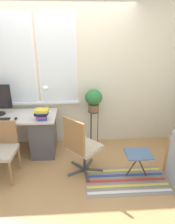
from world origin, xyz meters
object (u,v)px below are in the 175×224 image
object	(u,v)px
plant_stand	(93,117)
potted_plant	(94,99)
desk_lamp	(46,93)
desk_chair_wooden	(1,148)
mouse	(16,118)
book_stack	(42,114)
folding_stool	(138,155)
office_chair_swivel	(81,146)

from	to	relation	value
plant_stand	potted_plant	distance (m)	0.36
desk_lamp	desk_chair_wooden	xyz separation A→B (m)	(-0.60, -0.75, -0.61)
desk_chair_wooden	mouse	bearing A→B (deg)	74.74
book_stack	desk_chair_wooden	xyz separation A→B (m)	(-0.56, -0.40, -0.37)
desk_lamp	potted_plant	bearing A→B (deg)	2.42
desk_lamp	potted_plant	world-z (taller)	desk_lamp
book_stack	plant_stand	size ratio (longest dim) A/B	0.33
plant_stand	folding_stool	size ratio (longest dim) A/B	1.69
desk_chair_wooden	potted_plant	xyz separation A→B (m)	(1.44, 0.78, 0.48)
book_stack	plant_stand	distance (m)	0.99
office_chair_swivel	folding_stool	bearing A→B (deg)	-143.45
desk_lamp	plant_stand	bearing A→B (deg)	2.42
office_chair_swivel	plant_stand	bearing A→B (deg)	-61.78
plant_stand	folding_stool	distance (m)	1.14
desk_lamp	plant_stand	xyz separation A→B (m)	(0.84, 0.04, -0.48)
potted_plant	book_stack	bearing A→B (deg)	-156.06
desk_lamp	plant_stand	size ratio (longest dim) A/B	0.66
desk_lamp	folding_stool	bearing A→B (deg)	-33.24
folding_stool	office_chair_swivel	bearing A→B (deg)	171.15
office_chair_swivel	plant_stand	distance (m)	0.88
desk_lamp	plant_stand	world-z (taller)	desk_lamp
desk_lamp	book_stack	xyz separation A→B (m)	(-0.04, -0.35, -0.23)
mouse	plant_stand	bearing A→B (deg)	15.80
mouse	office_chair_swivel	world-z (taller)	office_chair_swivel
plant_stand	book_stack	bearing A→B (deg)	-156.06
book_stack	desk_chair_wooden	world-z (taller)	book_stack
desk_lamp	mouse	bearing A→B (deg)	-144.30
book_stack	office_chair_swivel	size ratio (longest dim) A/B	0.25
mouse	plant_stand	xyz separation A→B (m)	(1.30, 0.37, -0.17)
desk_lamp	book_stack	bearing A→B (deg)	-95.72
office_chair_swivel	potted_plant	bearing A→B (deg)	-61.78
mouse	book_stack	world-z (taller)	book_stack
desk_lamp	folding_stool	distance (m)	1.83
desk_chair_wooden	folding_stool	distance (m)	2.02
book_stack	potted_plant	world-z (taller)	potted_plant
desk_lamp	office_chair_swivel	bearing A→B (deg)	-54.00
book_stack	plant_stand	bearing A→B (deg)	23.94
mouse	desk_lamp	distance (m)	0.65
mouse	office_chair_swivel	size ratio (longest dim) A/B	0.08
plant_stand	folding_stool	bearing A→B (deg)	-59.01
mouse	desk_chair_wooden	size ratio (longest dim) A/B	0.09
mouse	potted_plant	xyz separation A→B (m)	(1.30, 0.37, 0.19)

